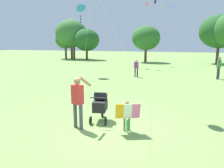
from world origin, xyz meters
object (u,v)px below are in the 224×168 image
object	(u,v)px
child_with_butterfly_kite	(127,113)
person_sitting_far	(219,66)
stroller	(100,104)
person_adult_flyer	(78,98)
person_kid_running	(136,67)
kite_green_novelty	(81,9)

from	to	relation	value
child_with_butterfly_kite	person_sitting_far	bearing A→B (deg)	70.94
stroller	person_sitting_far	bearing A→B (deg)	64.95
person_adult_flyer	stroller	xyz separation A→B (m)	(0.43, 0.85, -0.39)
child_with_butterfly_kite	person_kid_running	xyz separation A→B (m)	(-2.04, 10.84, 0.25)
person_sitting_far	person_kid_running	distance (m)	6.19
person_kid_running	person_adult_flyer	bearing A→B (deg)	-87.55
stroller	person_sitting_far	size ratio (longest dim) A/B	0.65
stroller	person_kid_running	world-z (taller)	person_kid_running
kite_green_novelty	person_kid_running	xyz separation A→B (m)	(4.68, 0.17, -4.64)
child_with_butterfly_kite	kite_green_novelty	world-z (taller)	kite_green_novelty
kite_green_novelty	person_sitting_far	bearing A→B (deg)	5.89
child_with_butterfly_kite	stroller	bearing A→B (deg)	151.02
person_sitting_far	stroller	bearing A→B (deg)	-115.05
person_sitting_far	person_adult_flyer	bearing A→B (deg)	-115.16
stroller	kite_green_novelty	bearing A→B (deg)	119.08
child_with_butterfly_kite	person_kid_running	bearing A→B (deg)	100.67
person_adult_flyer	person_kid_running	distance (m)	11.08
person_adult_flyer	stroller	world-z (taller)	person_adult_flyer
child_with_butterfly_kite	person_adult_flyer	world-z (taller)	person_adult_flyer
kite_green_novelty	person_kid_running	bearing A→B (deg)	2.11
stroller	person_kid_running	xyz separation A→B (m)	(-0.90, 10.21, 0.24)
stroller	kite_green_novelty	distance (m)	12.48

